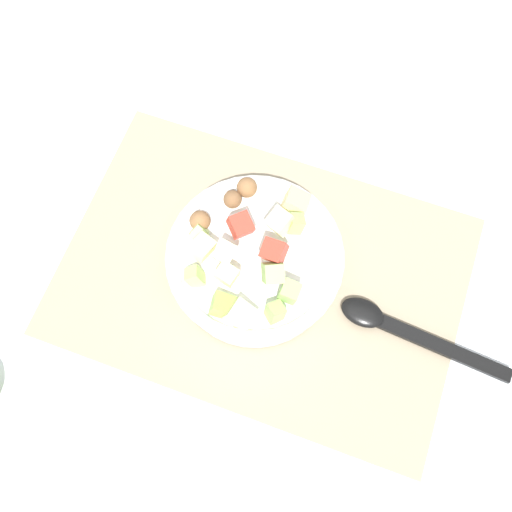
# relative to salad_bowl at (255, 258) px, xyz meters

# --- Properties ---
(ground_plane) EXTENTS (2.40, 2.40, 0.00)m
(ground_plane) POSITION_rel_salad_bowl_xyz_m (0.01, -0.00, -0.05)
(ground_plane) COLOR silver
(placemat) EXTENTS (0.52, 0.35, 0.01)m
(placemat) POSITION_rel_salad_bowl_xyz_m (0.01, -0.00, -0.04)
(placemat) COLOR gray
(placemat) RESTS_ON ground_plane
(salad_bowl) EXTENTS (0.22, 0.22, 0.11)m
(salad_bowl) POSITION_rel_salad_bowl_xyz_m (0.00, 0.00, 0.00)
(salad_bowl) COLOR white
(salad_bowl) RESTS_ON placemat
(serving_spoon) EXTENTS (0.22, 0.04, 0.01)m
(serving_spoon) POSITION_rel_salad_bowl_xyz_m (0.19, -0.02, -0.03)
(serving_spoon) COLOR black
(serving_spoon) RESTS_ON placemat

